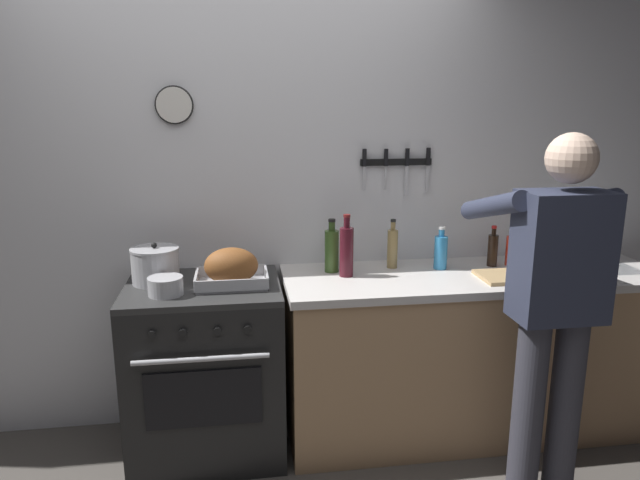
{
  "coord_description": "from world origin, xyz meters",
  "views": [
    {
      "loc": [
        -0.04,
        -1.78,
        1.77
      ],
      "look_at": [
        0.35,
        0.85,
        1.14
      ],
      "focal_mm": 32.21,
      "sensor_mm": 36.0,
      "label": 1
    }
  ],
  "objects_px": {
    "stock_pot": "(155,265)",
    "bottle_soy_sauce": "(493,249)",
    "person_cook": "(555,297)",
    "bottle_olive_oil": "(332,250)",
    "saucepan": "(166,286)",
    "bottle_hot_sauce": "(510,249)",
    "bottle_dish_soap": "(441,251)",
    "bottle_wine_red": "(346,250)",
    "roasting_pan": "(231,268)",
    "stove": "(207,368)",
    "cutting_board": "(514,276)",
    "bottle_vinegar": "(392,248)"
  },
  "relations": [
    {
      "from": "saucepan",
      "to": "bottle_hot_sauce",
      "type": "xyz_separation_m",
      "value": [
        1.83,
        0.25,
        0.05
      ]
    },
    {
      "from": "person_cook",
      "to": "stock_pot",
      "type": "xyz_separation_m",
      "value": [
        -1.77,
        0.64,
        0.04
      ]
    },
    {
      "from": "person_cook",
      "to": "bottle_olive_oil",
      "type": "relative_size",
      "value": 5.82
    },
    {
      "from": "bottle_dish_soap",
      "to": "bottle_soy_sauce",
      "type": "height_order",
      "value": "bottle_dish_soap"
    },
    {
      "from": "bottle_olive_oil",
      "to": "bottle_soy_sauce",
      "type": "height_order",
      "value": "bottle_olive_oil"
    },
    {
      "from": "stove",
      "to": "bottle_soy_sauce",
      "type": "distance_m",
      "value": 1.66
    },
    {
      "from": "cutting_board",
      "to": "bottle_wine_red",
      "type": "relative_size",
      "value": 1.11
    },
    {
      "from": "roasting_pan",
      "to": "bottle_wine_red",
      "type": "distance_m",
      "value": 0.59
    },
    {
      "from": "bottle_olive_oil",
      "to": "bottle_vinegar",
      "type": "relative_size",
      "value": 1.06
    },
    {
      "from": "bottle_wine_red",
      "to": "stock_pot",
      "type": "bearing_deg",
      "value": 178.36
    },
    {
      "from": "bottle_wine_red",
      "to": "roasting_pan",
      "type": "bearing_deg",
      "value": -172.64
    },
    {
      "from": "roasting_pan",
      "to": "bottle_vinegar",
      "type": "xyz_separation_m",
      "value": [
        0.86,
        0.19,
        0.02
      ]
    },
    {
      "from": "stock_pot",
      "to": "bottle_olive_oil",
      "type": "height_order",
      "value": "bottle_olive_oil"
    },
    {
      "from": "cutting_board",
      "to": "bottle_olive_oil",
      "type": "relative_size",
      "value": 1.26
    },
    {
      "from": "saucepan",
      "to": "cutting_board",
      "type": "relative_size",
      "value": 0.45
    },
    {
      "from": "person_cook",
      "to": "bottle_vinegar",
      "type": "xyz_separation_m",
      "value": [
        -0.53,
        0.73,
        0.06
      ]
    },
    {
      "from": "bottle_dish_soap",
      "to": "bottle_vinegar",
      "type": "height_order",
      "value": "bottle_vinegar"
    },
    {
      "from": "stock_pot",
      "to": "cutting_board",
      "type": "relative_size",
      "value": 0.66
    },
    {
      "from": "stock_pot",
      "to": "bottle_dish_soap",
      "type": "xyz_separation_m",
      "value": [
        1.49,
        0.03,
        0.01
      ]
    },
    {
      "from": "stock_pot",
      "to": "bottle_soy_sauce",
      "type": "bearing_deg",
      "value": 1.4
    },
    {
      "from": "saucepan",
      "to": "bottle_hot_sauce",
      "type": "distance_m",
      "value": 1.85
    },
    {
      "from": "person_cook",
      "to": "bottle_dish_soap",
      "type": "distance_m",
      "value": 0.72
    },
    {
      "from": "bottle_hot_sauce",
      "to": "bottle_soy_sauce",
      "type": "bearing_deg",
      "value": -178.03
    },
    {
      "from": "bottle_olive_oil",
      "to": "person_cook",
      "type": "bearing_deg",
      "value": -38.93
    },
    {
      "from": "person_cook",
      "to": "bottle_wine_red",
      "type": "relative_size",
      "value": 5.11
    },
    {
      "from": "bottle_soy_sauce",
      "to": "roasting_pan",
      "type": "bearing_deg",
      "value": -174.07
    },
    {
      "from": "saucepan",
      "to": "bottle_dish_soap",
      "type": "xyz_separation_m",
      "value": [
        1.42,
        0.23,
        0.05
      ]
    },
    {
      "from": "saucepan",
      "to": "bottle_wine_red",
      "type": "distance_m",
      "value": 0.91
    },
    {
      "from": "bottle_soy_sauce",
      "to": "bottle_vinegar",
      "type": "bearing_deg",
      "value": 175.18
    },
    {
      "from": "saucepan",
      "to": "bottle_soy_sauce",
      "type": "bearing_deg",
      "value": 8.04
    },
    {
      "from": "roasting_pan",
      "to": "bottle_wine_red",
      "type": "height_order",
      "value": "bottle_wine_red"
    },
    {
      "from": "saucepan",
      "to": "bottle_hot_sauce",
      "type": "relative_size",
      "value": 0.77
    },
    {
      "from": "stove",
      "to": "bottle_soy_sauce",
      "type": "xyz_separation_m",
      "value": [
        1.56,
        0.11,
        0.54
      ]
    },
    {
      "from": "stock_pot",
      "to": "bottle_dish_soap",
      "type": "bearing_deg",
      "value": 1.17
    },
    {
      "from": "cutting_board",
      "to": "bottle_dish_soap",
      "type": "bearing_deg",
      "value": 145.03
    },
    {
      "from": "stove",
      "to": "bottle_hot_sauce",
      "type": "distance_m",
      "value": 1.76
    },
    {
      "from": "bottle_dish_soap",
      "to": "stove",
      "type": "bearing_deg",
      "value": -175.47
    },
    {
      "from": "person_cook",
      "to": "bottle_olive_oil",
      "type": "distance_m",
      "value": 1.12
    },
    {
      "from": "stock_pot",
      "to": "bottle_olive_oil",
      "type": "relative_size",
      "value": 0.83
    },
    {
      "from": "bottle_olive_oil",
      "to": "bottle_hot_sauce",
      "type": "relative_size",
      "value": 1.34
    },
    {
      "from": "saucepan",
      "to": "bottle_vinegar",
      "type": "height_order",
      "value": "bottle_vinegar"
    },
    {
      "from": "bottle_hot_sauce",
      "to": "stove",
      "type": "bearing_deg",
      "value": -175.99
    },
    {
      "from": "stove",
      "to": "person_cook",
      "type": "xyz_separation_m",
      "value": [
        1.54,
        -0.57,
        0.5
      ]
    },
    {
      "from": "bottle_soy_sauce",
      "to": "bottle_wine_red",
      "type": "xyz_separation_m",
      "value": [
        -0.83,
        -0.07,
        0.04
      ]
    },
    {
      "from": "roasting_pan",
      "to": "stock_pot",
      "type": "bearing_deg",
      "value": 164.52
    },
    {
      "from": "roasting_pan",
      "to": "stove",
      "type": "bearing_deg",
      "value": 166.73
    },
    {
      "from": "bottle_dish_soap",
      "to": "bottle_vinegar",
      "type": "xyz_separation_m",
      "value": [
        -0.25,
        0.06,
        0.02
      ]
    },
    {
      "from": "stove",
      "to": "bottle_olive_oil",
      "type": "height_order",
      "value": "bottle_olive_oil"
    },
    {
      "from": "bottle_hot_sauce",
      "to": "bottle_wine_red",
      "type": "height_order",
      "value": "bottle_wine_red"
    },
    {
      "from": "bottle_dish_soap",
      "to": "stock_pot",
      "type": "bearing_deg",
      "value": -178.83
    }
  ]
}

